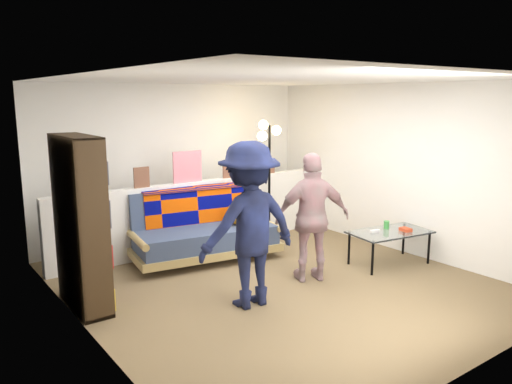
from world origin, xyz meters
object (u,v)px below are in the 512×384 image
futon_sofa (205,230)px  person_right (313,218)px  floor_lamp (268,156)px  person_left (249,225)px  bookshelf (81,229)px  coffee_table (390,233)px

futon_sofa → person_right: person_right is taller
floor_lamp → person_left: size_ratio=1.05×
bookshelf → person_left: bookshelf is taller
futon_sofa → floor_lamp: bearing=12.4°
floor_lamp → person_left: 2.62m
coffee_table → floor_lamp: bearing=105.5°
bookshelf → person_right: size_ratio=1.17×
futon_sofa → person_right: 1.66m
coffee_table → floor_lamp: size_ratio=0.62×
coffee_table → person_right: person_right is taller
coffee_table → person_left: 2.33m
coffee_table → floor_lamp: floor_lamp is taller
person_left → person_right: 1.05m
coffee_table → floor_lamp: (-0.55, 1.96, 0.90)m
floor_lamp → person_left: bearing=-132.1°
futon_sofa → person_left: size_ratio=1.19×
bookshelf → floor_lamp: (3.19, 0.95, 0.46)m
coffee_table → person_left: size_ratio=0.65×
person_left → futon_sofa: bearing=-101.5°
futon_sofa → floor_lamp: floor_lamp is taller
floor_lamp → person_right: size_ratio=1.19×
futon_sofa → coffee_table: (1.87, -1.67, 0.02)m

